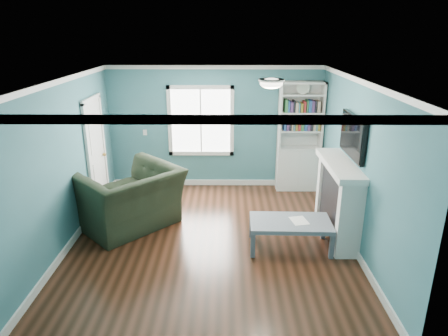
{
  "coord_description": "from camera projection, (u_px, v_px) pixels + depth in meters",
  "views": [
    {
      "loc": [
        0.25,
        -5.8,
        3.28
      ],
      "look_at": [
        0.21,
        0.4,
        1.12
      ],
      "focal_mm": 32.0,
      "sensor_mm": 36.0,
      "label": 1
    }
  ],
  "objects": [
    {
      "name": "ceiling_fixture",
      "position": [
        271.0,
        83.0,
        5.81
      ],
      "size": [
        0.38,
        0.38,
        0.15
      ],
      "color": "white",
      "rests_on": "room_walls"
    },
    {
      "name": "bookshelf",
      "position": [
        299.0,
        148.0,
        8.41
      ],
      "size": [
        0.9,
        0.35,
        2.31
      ],
      "color": "silver",
      "rests_on": "ground"
    },
    {
      "name": "room_walls",
      "position": [
        210.0,
        148.0,
        6.04
      ],
      "size": [
        5.0,
        5.0,
        5.0
      ],
      "color": "#356F77",
      "rests_on": "ground"
    },
    {
      "name": "light_switch",
      "position": [
        145.0,
        132.0,
        8.52
      ],
      "size": [
        0.08,
        0.01,
        0.12
      ],
      "primitive_type": "cube",
      "color": "white",
      "rests_on": "room_walls"
    },
    {
      "name": "window",
      "position": [
        201.0,
        121.0,
        8.43
      ],
      "size": [
        1.4,
        0.06,
        1.5
      ],
      "color": "white",
      "rests_on": "room_walls"
    },
    {
      "name": "door",
      "position": [
        96.0,
        153.0,
        7.54
      ],
      "size": [
        0.12,
        0.98,
        2.17
      ],
      "color": "silver",
      "rests_on": "ground"
    },
    {
      "name": "recliner",
      "position": [
        128.0,
        189.0,
        6.84
      ],
      "size": [
        1.86,
        1.87,
        1.4
      ],
      "primitive_type": "imported",
      "rotation": [
        0.0,
        0.0,
        -2.34
      ],
      "color": "black",
      "rests_on": "ground"
    },
    {
      "name": "trim",
      "position": [
        210.0,
        170.0,
        6.15
      ],
      "size": [
        4.5,
        5.0,
        2.6
      ],
      "color": "white",
      "rests_on": "ground"
    },
    {
      "name": "tv",
      "position": [
        353.0,
        136.0,
        6.16
      ],
      "size": [
        0.06,
        1.1,
        0.65
      ],
      "primitive_type": "cube",
      "color": "black",
      "rests_on": "fireplace"
    },
    {
      "name": "fireplace",
      "position": [
        338.0,
        201.0,
        6.52
      ],
      "size": [
        0.44,
        1.58,
        1.3
      ],
      "color": "black",
      "rests_on": "ground"
    },
    {
      "name": "floor",
      "position": [
        211.0,
        240.0,
        6.56
      ],
      "size": [
        5.0,
        5.0,
        0.0
      ],
      "primitive_type": "plane",
      "color": "black",
      "rests_on": "ground"
    },
    {
      "name": "coffee_table",
      "position": [
        290.0,
        225.0,
        6.24
      ],
      "size": [
        1.27,
        0.72,
        0.46
      ],
      "rotation": [
        0.0,
        0.0,
        -0.03
      ],
      "color": "#4E555E",
      "rests_on": "ground"
    },
    {
      "name": "paper_sheet",
      "position": [
        299.0,
        221.0,
        6.23
      ],
      "size": [
        0.3,
        0.35,
        0.0
      ],
      "primitive_type": "cube",
      "rotation": [
        0.0,
        0.0,
        0.21
      ],
      "color": "white",
      "rests_on": "coffee_table"
    }
  ]
}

